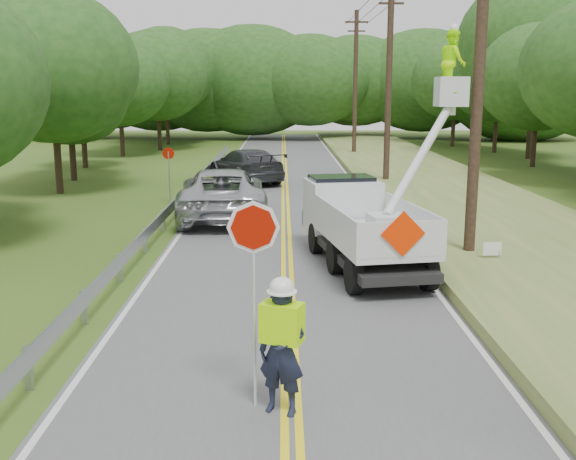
{
  "coord_description": "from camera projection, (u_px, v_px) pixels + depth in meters",
  "views": [
    {
      "loc": [
        -0.13,
        -8.77,
        4.6
      ],
      "look_at": [
        0.0,
        6.0,
        1.5
      ],
      "focal_mm": 41.62,
      "sensor_mm": 36.0,
      "label": 1
    }
  ],
  "objects": [
    {
      "name": "utility_poles",
      "position": [
        418.0,
        72.0,
        25.14
      ],
      "size": [
        1.6,
        43.3,
        10.0
      ],
      "color": "black",
      "rests_on": "ground"
    },
    {
      "name": "treeline_left",
      "position": [
        104.0,
        79.0,
        38.37
      ],
      "size": [
        9.16,
        56.04,
        9.87
      ],
      "color": "#332319",
      "rests_on": "ground"
    },
    {
      "name": "tall_grass_verge",
      "position": [
        489.0,
        220.0,
        23.26
      ],
      "size": [
        7.0,
        96.0,
        0.3
      ],
      "primitive_type": "cube",
      "color": "#567636",
      "rests_on": "ground"
    },
    {
      "name": "treeline_horizon",
      "position": [
        294.0,
        81.0,
        63.32
      ],
      "size": [
        57.03,
        14.27,
        11.48
      ],
      "color": "#1D4816",
      "rests_on": "ground"
    },
    {
      "name": "bucket_truck",
      "position": [
        363.0,
        209.0,
        18.18
      ],
      "size": [
        4.18,
        6.37,
        6.12
      ],
      "color": "black",
      "rests_on": "road"
    },
    {
      "name": "ground",
      "position": [
        292.0,
        419.0,
        9.53
      ],
      "size": [
        140.0,
        140.0,
        0.0
      ],
      "primitive_type": "plane",
      "color": "#2B5118",
      "rests_on": "ground"
    },
    {
      "name": "yard_sign",
      "position": [
        492.0,
        250.0,
        17.42
      ],
      "size": [
        0.49,
        0.06,
        0.71
      ],
      "color": "white",
      "rests_on": "ground"
    },
    {
      "name": "stop_sign_permanent",
      "position": [
        169.0,
        167.0,
        27.23
      ],
      "size": [
        0.5,
        0.07,
        2.33
      ],
      "color": "#A3A6AB",
      "rests_on": "ground"
    },
    {
      "name": "road",
      "position": [
        286.0,
        225.0,
        23.23
      ],
      "size": [
        7.2,
        96.0,
        0.03
      ],
      "color": "#555558",
      "rests_on": "ground"
    },
    {
      "name": "suv_darkgrey",
      "position": [
        246.0,
        165.0,
        33.95
      ],
      "size": [
        4.55,
        6.22,
        1.67
      ],
      "primitive_type": "imported",
      "rotation": [
        0.0,
        0.0,
        3.58
      ],
      "color": "#35363D",
      "rests_on": "road"
    },
    {
      "name": "guardrail",
      "position": [
        174.0,
        205.0,
        23.97
      ],
      "size": [
        0.18,
        48.0,
        0.77
      ],
      "color": "#A3A6AB",
      "rests_on": "ground"
    },
    {
      "name": "flagger",
      "position": [
        281.0,
        341.0,
        9.47
      ],
      "size": [
        1.18,
        0.68,
        3.08
      ],
      "color": "#191E33",
      "rests_on": "road"
    },
    {
      "name": "suv_silver",
      "position": [
        222.0,
        193.0,
        24.25
      ],
      "size": [
        3.54,
        6.8,
        1.83
      ],
      "primitive_type": "imported",
      "rotation": [
        0.0,
        0.0,
        3.22
      ],
      "color": "#B0B3B7",
      "rests_on": "road"
    }
  ]
}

